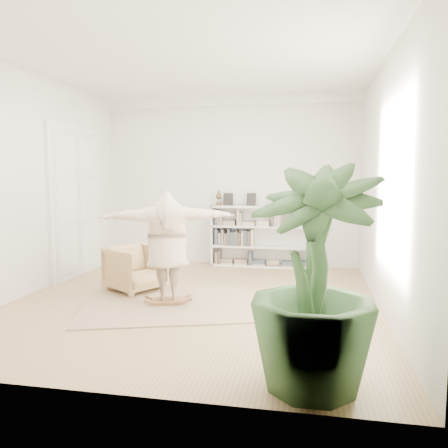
% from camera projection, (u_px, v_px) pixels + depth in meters
% --- Properties ---
extents(floor, '(6.00, 6.00, 0.00)m').
position_uv_depth(floor, '(195.00, 300.00, 6.76)').
color(floor, '#92734B').
rests_on(floor, ground).
extents(room_shell, '(6.00, 6.00, 6.00)m').
position_uv_depth(room_shell, '(229.00, 101.00, 9.26)').
color(room_shell, silver).
rests_on(room_shell, floor).
extents(doors, '(0.09, 1.78, 2.92)m').
position_uv_depth(doors, '(76.00, 204.00, 8.40)').
color(doors, white).
rests_on(doors, floor).
extents(bookshelf, '(2.20, 0.35, 1.64)m').
position_uv_depth(bookshelf, '(262.00, 237.00, 9.30)').
color(bookshelf, silver).
rests_on(bookshelf, floor).
extents(armchair, '(1.14, 1.13, 0.76)m').
position_uv_depth(armchair, '(136.00, 269.00, 7.30)').
color(armchair, tan).
rests_on(armchair, floor).
extents(rug, '(2.99, 2.67, 0.02)m').
position_uv_depth(rug, '(168.00, 304.00, 6.53)').
color(rug, tan).
rests_on(rug, floor).
extents(rocker_board, '(0.54, 0.42, 0.10)m').
position_uv_depth(rocker_board, '(168.00, 300.00, 6.52)').
color(rocker_board, brown).
rests_on(rocker_board, rug).
extents(person, '(2.05, 1.12, 1.61)m').
position_uv_depth(person, '(167.00, 243.00, 6.43)').
color(person, beige).
rests_on(person, rocker_board).
extents(houseplant, '(1.40, 1.40, 2.03)m').
position_uv_depth(houseplant, '(313.00, 278.00, 3.83)').
color(houseplant, '#32572B').
rests_on(houseplant, floor).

